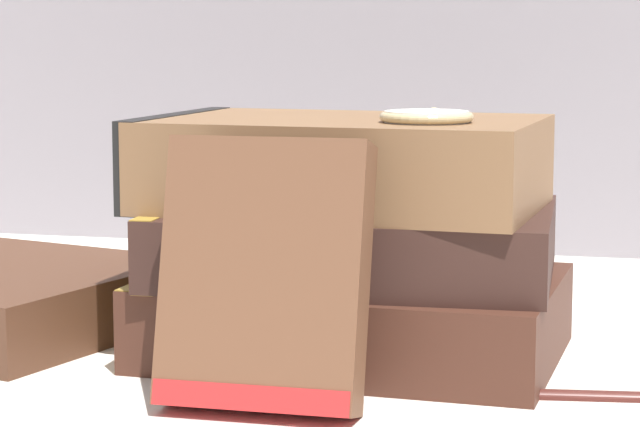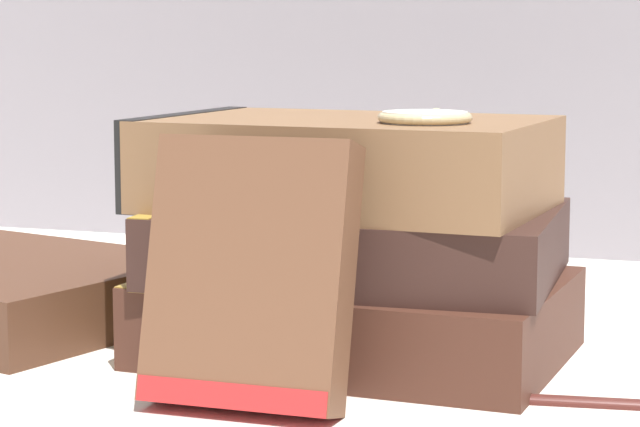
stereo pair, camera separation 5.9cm
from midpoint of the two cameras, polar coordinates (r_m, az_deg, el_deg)
name	(u,v)px [view 1 (the left image)]	position (r m, az deg, el deg)	size (l,w,h in m)	color
ground_plane	(342,360)	(0.73, -1.40, -6.29)	(3.00, 3.00, 0.00)	silver
book_flat_bottom	(347,316)	(0.74, -1.15, -4.40)	(0.23, 0.17, 0.05)	#422319
book_flat_middle	(348,241)	(0.73, -1.11, -1.21)	(0.22, 0.16, 0.04)	#331E19
book_flat_top	(330,163)	(0.73, -1.90, 2.18)	(0.21, 0.15, 0.05)	brown
book_leaning_front	(264,285)	(0.63, -5.09, -3.09)	(0.10, 0.06, 0.13)	brown
pocket_watch	(427,117)	(0.69, 2.12, 4.15)	(0.05, 0.05, 0.01)	silver
fountain_pen	(629,391)	(0.66, 10.58, -7.50)	(0.14, 0.03, 0.01)	#471E19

